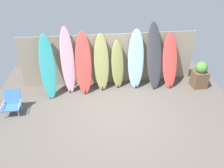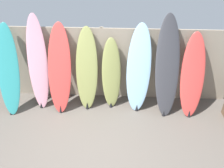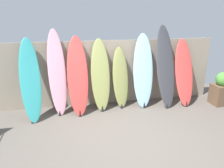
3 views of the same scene
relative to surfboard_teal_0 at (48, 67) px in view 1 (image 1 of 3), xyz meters
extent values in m
plane|color=#5B544C|center=(2.05, -1.48, -0.97)|extent=(7.68, 7.68, 0.00)
cube|color=gray|center=(2.05, 0.52, -0.07)|extent=(6.08, 0.04, 1.80)
cylinder|color=gray|center=(-0.83, 0.56, -0.07)|extent=(0.10, 0.10, 1.80)
cylinder|color=gray|center=(0.61, 0.56, -0.07)|extent=(0.10, 0.10, 1.80)
cylinder|color=gray|center=(2.05, 0.56, -0.07)|extent=(0.10, 0.10, 1.80)
cylinder|color=gray|center=(3.49, 0.56, -0.07)|extent=(0.10, 0.10, 1.80)
cylinder|color=gray|center=(4.93, 0.56, -0.07)|extent=(0.10, 0.10, 1.80)
ellipsoid|color=teal|center=(0.00, 0.00, 0.01)|extent=(0.58, 0.88, 1.96)
cone|color=black|center=(0.00, -0.35, -0.91)|extent=(0.08, 0.08, 0.10)
ellipsoid|color=pink|center=(0.63, 0.18, 0.10)|extent=(0.51, 0.64, 2.14)
cone|color=black|center=(0.63, -0.07, -0.89)|extent=(0.08, 0.08, 0.14)
ellipsoid|color=#D13D38|center=(1.13, 0.10, 0.01)|extent=(0.53, 0.76, 1.96)
cone|color=black|center=(1.13, -0.22, -0.87)|extent=(0.08, 0.08, 0.18)
ellipsoid|color=olive|center=(1.73, 0.19, -0.03)|extent=(0.50, 0.58, 1.88)
cone|color=black|center=(1.73, -0.05, -0.87)|extent=(0.08, 0.08, 0.17)
ellipsoid|color=olive|center=(2.29, 0.22, -0.14)|extent=(0.47, 0.47, 1.65)
cone|color=black|center=(2.29, 0.04, -0.90)|extent=(0.08, 0.08, 0.12)
ellipsoid|color=#8CB7D6|center=(2.90, 0.16, 0.03)|extent=(0.60, 0.60, 1.99)
cone|color=black|center=(2.90, -0.07, -0.88)|extent=(0.08, 0.08, 0.16)
ellipsoid|color=#38383D|center=(3.51, 0.08, 0.14)|extent=(0.59, 0.75, 2.21)
cone|color=black|center=(3.51, -0.22, -0.89)|extent=(0.08, 0.08, 0.13)
ellipsoid|color=#D13D38|center=(4.09, 0.08, -0.06)|extent=(0.55, 0.75, 1.82)
cone|color=black|center=(4.09, -0.23, -0.88)|extent=(0.08, 0.08, 0.16)
cylinder|color=silver|center=(-1.19, -1.22, -0.86)|extent=(0.02, 0.02, 0.22)
cylinder|color=silver|center=(-0.78, -1.22, -0.86)|extent=(0.02, 0.02, 0.22)
cylinder|color=silver|center=(-1.19, -0.84, -0.86)|extent=(0.02, 0.02, 0.22)
cylinder|color=silver|center=(-0.78, -0.84, -0.86)|extent=(0.02, 0.02, 0.22)
cube|color=blue|center=(-0.99, -1.03, -0.73)|extent=(0.48, 0.44, 0.03)
cube|color=blue|center=(-0.99, -0.79, -0.54)|extent=(0.46, 0.21, 0.42)
cylinder|color=silver|center=(-1.23, -1.03, -0.63)|extent=(0.02, 0.44, 0.02)
cylinder|color=silver|center=(-0.75, -1.03, -0.63)|extent=(0.02, 0.44, 0.02)
cube|color=brown|center=(5.12, -0.24, -0.68)|extent=(0.48, 0.44, 0.57)
sphere|color=#4A8C38|center=(5.12, -0.24, -0.22)|extent=(0.40, 0.40, 0.40)
camera|label=1|loc=(1.19, -6.52, 2.92)|focal=35.00mm
camera|label=2|loc=(2.56, -4.71, 2.74)|focal=40.00mm
camera|label=3|loc=(0.90, -5.29, 1.56)|focal=35.00mm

